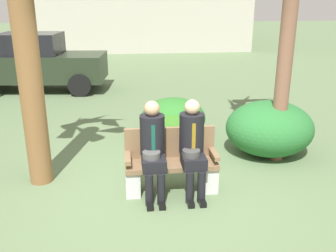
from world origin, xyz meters
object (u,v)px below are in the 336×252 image
at_px(seated_man_right, 192,144).
at_px(park_bench, 171,164).
at_px(parked_car_near, 36,62).
at_px(shrub_near_bench, 173,118).
at_px(shrub_mid_lawn, 269,128).
at_px(seated_man_left, 153,145).
at_px(shrub_far_lawn, 173,126).

bearing_deg(seated_man_right, park_bench, 157.13).
xyz_separation_m(seated_man_right, parked_car_near, (-3.45, 6.72, 0.09)).
distance_m(shrub_near_bench, shrub_mid_lawn, 1.87).
height_order(park_bench, seated_man_left, seated_man_left).
distance_m(seated_man_right, shrub_far_lawn, 2.03).
height_order(park_bench, shrub_mid_lawn, shrub_mid_lawn).
bearing_deg(seated_man_left, parked_car_near, 113.38).
relative_size(seated_man_right, shrub_far_lawn, 1.31).
distance_m(park_bench, shrub_near_bench, 2.16).
xyz_separation_m(seated_man_left, parked_car_near, (-2.91, 6.72, 0.09)).
bearing_deg(shrub_mid_lawn, park_bench, -149.40).
bearing_deg(parked_car_near, seated_man_right, -62.82).
relative_size(seated_man_left, shrub_far_lawn, 1.31).
bearing_deg(seated_man_left, shrub_mid_lawn, 29.88).
bearing_deg(shrub_near_bench, seated_man_right, -90.82).
height_order(seated_man_left, shrub_near_bench, seated_man_left).
relative_size(shrub_near_bench, parked_car_near, 0.31).
height_order(shrub_near_bench, parked_car_near, parked_car_near).
bearing_deg(park_bench, parked_car_near, 115.64).
bearing_deg(parked_car_near, shrub_far_lawn, -54.07).
relative_size(shrub_far_lawn, parked_car_near, 0.25).
xyz_separation_m(seated_man_right, shrub_far_lawn, (-0.01, 1.98, -0.42)).
bearing_deg(seated_man_left, seated_man_right, 0.02).
distance_m(seated_man_left, seated_man_right, 0.54).
relative_size(park_bench, shrub_mid_lawn, 0.85).
bearing_deg(shrub_mid_lawn, shrub_far_lawn, 154.97).
bearing_deg(shrub_far_lawn, seated_man_left, -104.99).
bearing_deg(seated_man_left, shrub_near_bench, 75.64).
bearing_deg(parked_car_near, park_bench, -64.36).
xyz_separation_m(seated_man_left, seated_man_right, (0.54, 0.00, 0.00)).
relative_size(seated_man_left, shrub_near_bench, 1.06).
bearing_deg(parked_car_near, shrub_mid_lawn, -47.43).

